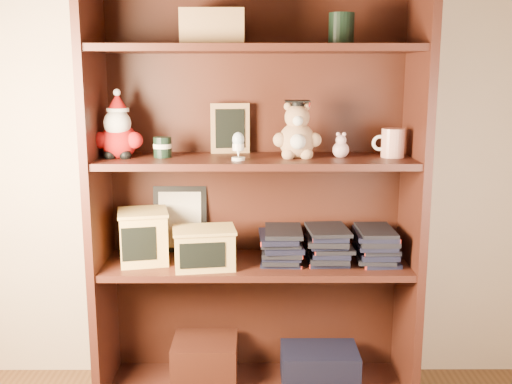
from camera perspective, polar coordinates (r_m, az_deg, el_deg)
bookcase at (r=2.28m, az=-0.07°, el=-0.76°), size 1.20×0.35×1.60m
shelf_lower at (r=2.29m, az=-0.00°, el=-6.94°), size 1.14×0.33×0.02m
shelf_upper at (r=2.20m, az=-0.00°, el=3.00°), size 1.14×0.33×0.02m
santa_plush at (r=2.23m, az=-12.98°, el=5.58°), size 0.18×0.13×0.26m
teachers_tin at (r=2.22m, az=-8.89°, el=4.26°), size 0.07×0.07×0.07m
chalkboard_plaque at (r=2.30m, az=-2.48°, el=6.00°), size 0.15×0.09×0.19m
egg_cup at (r=2.11m, az=-1.70°, el=4.48°), size 0.05×0.05×0.10m
grad_teddy_bear at (r=2.18m, az=3.93°, el=5.40°), size 0.18×0.15×0.21m
pink_figurine at (r=2.21m, az=8.08°, el=4.21°), size 0.06×0.06×0.10m
teacher_mug at (r=2.25m, az=12.84°, el=4.58°), size 0.12×0.08×0.11m
certificate_frame at (r=2.40m, az=-7.24°, el=-2.58°), size 0.21×0.05×0.26m
treats_box at (r=2.29m, az=-10.68°, el=-4.15°), size 0.22×0.22×0.20m
pencils_box at (r=2.21m, az=-4.96°, el=-5.29°), size 0.25×0.19×0.15m
book_stack_left at (r=2.27m, az=2.35°, el=-5.10°), size 0.14×0.20×0.13m
book_stack_mid at (r=2.28m, az=6.97°, el=-5.06°), size 0.14×0.20×0.13m
book_stack_right at (r=2.31m, az=11.46°, el=-5.00°), size 0.14×0.20×0.13m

